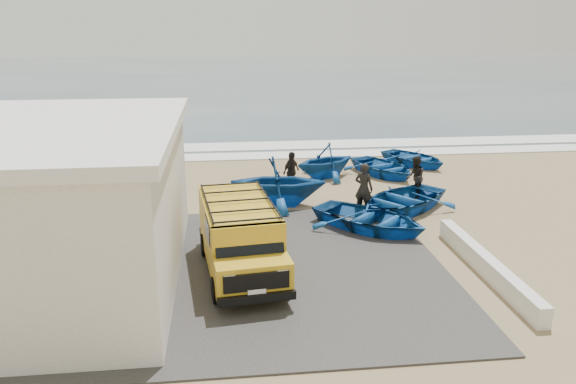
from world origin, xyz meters
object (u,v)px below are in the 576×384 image
boat_mid_left (278,181)px  fisherman_back (291,172)px  fisherman_middle (415,177)px  boat_near_left (370,218)px  boat_mid_right (383,167)px  fisherman_front (364,189)px  parapet (486,265)px  boat_near_right (401,200)px  boat_far_right (414,158)px  boat_far_left (325,161)px  building (19,206)px  van (240,235)px

boat_mid_left → fisherman_back: (0.73, 1.78, -0.11)m
fisherman_middle → boat_near_left: bearing=-28.6°
boat_mid_left → fisherman_middle: (5.50, 0.29, -0.10)m
boat_mid_right → fisherman_front: 5.64m
parapet → fisherman_back: fisherman_back is taller
fisherman_front → fisherman_middle: (2.50, 1.63, -0.10)m
boat_near_right → boat_far_right: bearing=120.3°
boat_mid_right → boat_far_left: (-2.72, -0.11, 0.40)m
boat_mid_left → fisherman_front: (3.00, -1.33, 0.01)m
boat_mid_left → boat_far_right: bearing=-45.9°
building → van: size_ratio=1.88×
van → boat_near_right: van is taller
boat_near_left → boat_far_right: boat_near_left is taller
boat_near_right → building: bearing=-106.0°
boat_near_right → boat_far_right: 7.22m
boat_far_right → fisherman_back: fisherman_back is taller
building → boat_near_right: 12.78m
fisherman_middle → fisherman_back: (-4.77, 1.48, -0.01)m
parapet → fisherman_middle: bearing=87.2°
boat_mid_left → boat_far_left: bearing=-26.8°
boat_near_right → fisherman_middle: 1.90m
boat_near_left → fisherman_middle: fisherman_middle is taller
building → boat_mid_left: (7.35, 5.81, -1.22)m
fisherman_middle → boat_mid_right: bearing=-165.1°
van → fisherman_front: bearing=37.5°
boat_near_right → boat_far_right: boat_near_right is taller
van → boat_near_left: bearing=25.6°
building → van: 5.82m
building → parapet: 12.68m
van → boat_mid_right: bearing=48.0°
van → fisherman_middle: van is taller
boat_near_left → fisherman_middle: size_ratio=2.39×
parapet → boat_mid_right: 10.65m
van → fisherman_front: size_ratio=2.63×
boat_far_left → fisherman_front: bearing=-22.5°
building → boat_mid_right: size_ratio=2.51×
boat_far_right → fisherman_front: fisherman_front is taller
boat_mid_right → boat_far_right: 2.56m
fisherman_front → fisherman_middle: bearing=-110.1°
boat_near_right → fisherman_back: 4.80m
boat_near_right → fisherman_back: (-3.72, 3.01, 0.40)m
parapet → fisherman_back: size_ratio=3.59×
van → boat_mid_left: (1.63, 5.86, -0.17)m
parapet → boat_far_left: boat_far_left is taller
boat_mid_right → boat_near_right: bearing=-122.0°
boat_mid_left → fisherman_front: 3.29m
van → fisherman_back: size_ratio=3.00×
parapet → boat_mid_left: bearing=127.1°
boat_mid_right → fisherman_front: bearing=-136.6°
boat_mid_left → fisherman_back: bearing=-15.2°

